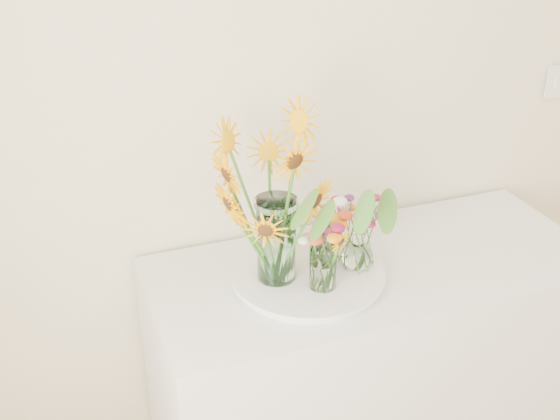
% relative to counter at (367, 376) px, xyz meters
% --- Properties ---
extents(counter, '(1.40, 0.60, 0.90)m').
position_rel_counter_xyz_m(counter, '(0.00, 0.00, 0.00)').
color(counter, white).
rests_on(counter, ground_plane).
extents(tray, '(0.43, 0.43, 0.02)m').
position_rel_counter_xyz_m(tray, '(-0.23, -0.01, 0.46)').
color(tray, white).
rests_on(tray, counter).
extents(mason_jar, '(0.14, 0.14, 0.26)m').
position_rel_counter_xyz_m(mason_jar, '(-0.33, -0.00, 0.61)').
color(mason_jar, '#AADBCC').
rests_on(mason_jar, tray).
extents(sunflower_bouquet, '(0.92, 0.92, 0.52)m').
position_rel_counter_xyz_m(sunflower_bouquet, '(-0.33, -0.00, 0.74)').
color(sunflower_bouquet, '#FFB105').
rests_on(sunflower_bouquet, tray).
extents(small_vase_a, '(0.09, 0.09, 0.13)m').
position_rel_counter_xyz_m(small_vase_a, '(-0.22, -0.09, 0.54)').
color(small_vase_a, white).
rests_on(small_vase_a, tray).
extents(wildflower_posy_a, '(0.18, 0.18, 0.22)m').
position_rel_counter_xyz_m(wildflower_posy_a, '(-0.22, -0.09, 0.59)').
color(wildflower_posy_a, orange).
rests_on(wildflower_posy_a, tray).
extents(small_vase_b, '(0.12, 0.12, 0.14)m').
position_rel_counter_xyz_m(small_vase_b, '(-0.08, -0.03, 0.54)').
color(small_vase_b, white).
rests_on(small_vase_b, tray).
extents(wildflower_posy_b, '(0.22, 0.22, 0.23)m').
position_rel_counter_xyz_m(wildflower_posy_b, '(-0.08, -0.03, 0.59)').
color(wildflower_posy_b, orange).
rests_on(wildflower_posy_b, tray).
extents(small_vase_c, '(0.06, 0.06, 0.10)m').
position_rel_counter_xyz_m(small_vase_c, '(-0.13, 0.06, 0.53)').
color(small_vase_c, white).
rests_on(small_vase_c, tray).
extents(wildflower_posy_c, '(0.19, 0.19, 0.19)m').
position_rel_counter_xyz_m(wildflower_posy_c, '(-0.13, 0.06, 0.57)').
color(wildflower_posy_c, orange).
rests_on(wildflower_posy_c, tray).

